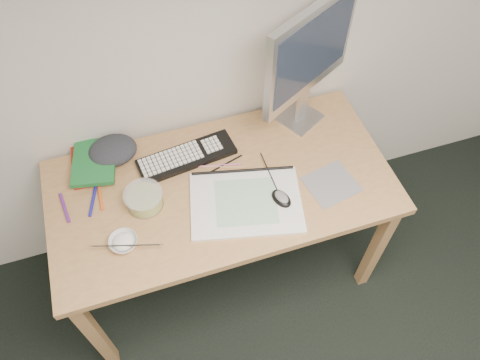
% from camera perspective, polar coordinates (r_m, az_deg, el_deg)
% --- Properties ---
extents(desk, '(1.40, 0.70, 0.75)m').
position_cam_1_polar(desk, '(1.97, -2.21, -1.95)').
color(desk, tan).
rests_on(desk, ground).
extents(mousepad, '(0.22, 0.21, 0.00)m').
position_cam_1_polar(mousepad, '(1.94, 11.06, -0.48)').
color(mousepad, slate).
rests_on(mousepad, desk).
extents(sketchpad, '(0.50, 0.40, 0.01)m').
position_cam_1_polar(sketchpad, '(1.85, 0.72, -2.75)').
color(sketchpad, white).
rests_on(sketchpad, desk).
extents(keyboard, '(0.43, 0.18, 0.02)m').
position_cam_1_polar(keyboard, '(1.99, -6.51, 2.83)').
color(keyboard, black).
rests_on(keyboard, desk).
extents(monitor, '(0.45, 0.27, 0.58)m').
position_cam_1_polar(monitor, '(1.91, 8.50, 14.91)').
color(monitor, silver).
rests_on(monitor, desk).
extents(mouse, '(0.09, 0.11, 0.03)m').
position_cam_1_polar(mouse, '(1.84, 5.08, -2.09)').
color(mouse, black).
rests_on(mouse, sketchpad).
extents(rice_bowl, '(0.14, 0.14, 0.03)m').
position_cam_1_polar(rice_bowl, '(1.80, -14.01, -7.38)').
color(rice_bowl, white).
rests_on(rice_bowl, desk).
extents(chopsticks, '(0.25, 0.09, 0.02)m').
position_cam_1_polar(chopsticks, '(1.77, -13.66, -7.76)').
color(chopsticks, '#B6B6B9').
rests_on(chopsticks, rice_bowl).
extents(fruit_tub, '(0.19, 0.19, 0.07)m').
position_cam_1_polar(fruit_tub, '(1.86, -11.60, -2.30)').
color(fruit_tub, '#D6C34B').
rests_on(fruit_tub, desk).
extents(book_red, '(0.18, 0.23, 0.02)m').
position_cam_1_polar(book_red, '(2.05, -17.55, 1.88)').
color(book_red, maroon).
rests_on(book_red, desk).
extents(book_green, '(0.22, 0.27, 0.02)m').
position_cam_1_polar(book_green, '(2.03, -17.36, 2.13)').
color(book_green, '#1A692E').
rests_on(book_green, book_red).
extents(cloth_lump, '(0.20, 0.17, 0.07)m').
position_cam_1_polar(cloth_lump, '(2.04, -15.25, 3.49)').
color(cloth_lump, '#23262A').
rests_on(cloth_lump, desk).
extents(pencil_pink, '(0.19, 0.05, 0.01)m').
position_cam_1_polar(pencil_pink, '(1.96, -2.59, 1.80)').
color(pencil_pink, '#CB6593').
rests_on(pencil_pink, desk).
extents(pencil_tan, '(0.17, 0.06, 0.01)m').
position_cam_1_polar(pencil_tan, '(1.95, -1.95, 1.59)').
color(pencil_tan, tan).
rests_on(pencil_tan, desk).
extents(pencil_black, '(0.17, 0.06, 0.01)m').
position_cam_1_polar(pencil_black, '(1.96, -1.91, 1.89)').
color(pencil_black, black).
rests_on(pencil_black, desk).
extents(marker_blue, '(0.05, 0.14, 0.01)m').
position_cam_1_polar(marker_blue, '(1.94, -17.51, -2.48)').
color(marker_blue, '#1B1B95').
rests_on(marker_blue, desk).
extents(marker_orange, '(0.01, 0.13, 0.01)m').
position_cam_1_polar(marker_orange, '(1.95, -16.67, -1.94)').
color(marker_orange, orange).
rests_on(marker_orange, desk).
extents(marker_purple, '(0.03, 0.14, 0.01)m').
position_cam_1_polar(marker_purple, '(1.96, -20.60, -3.18)').
color(marker_purple, '#5F2486').
rests_on(marker_purple, desk).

